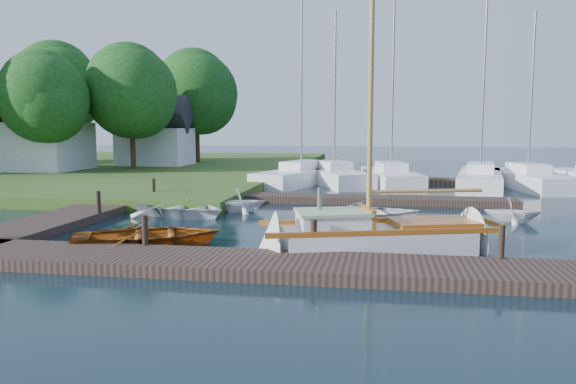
% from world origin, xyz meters
% --- Properties ---
extents(ground, '(160.00, 160.00, 0.00)m').
position_xyz_m(ground, '(0.00, 0.00, 0.00)').
color(ground, black).
rests_on(ground, ground).
extents(near_dock, '(18.00, 2.20, 0.30)m').
position_xyz_m(near_dock, '(0.00, -6.00, 0.15)').
color(near_dock, black).
rests_on(near_dock, ground).
extents(left_dock, '(2.20, 18.00, 0.30)m').
position_xyz_m(left_dock, '(-8.00, 2.00, 0.15)').
color(left_dock, black).
rests_on(left_dock, ground).
extents(far_dock, '(14.00, 1.60, 0.30)m').
position_xyz_m(far_dock, '(2.00, 6.50, 0.15)').
color(far_dock, black).
rests_on(far_dock, ground).
extents(pontoon, '(30.00, 1.60, 0.30)m').
position_xyz_m(pontoon, '(10.00, 16.00, 0.15)').
color(pontoon, black).
rests_on(pontoon, ground).
extents(mooring_post_1, '(0.16, 0.16, 0.80)m').
position_xyz_m(mooring_post_1, '(-3.00, -5.00, 0.70)').
color(mooring_post_1, black).
rests_on(mooring_post_1, near_dock).
extents(mooring_post_2, '(0.16, 0.16, 0.80)m').
position_xyz_m(mooring_post_2, '(1.50, -5.00, 0.70)').
color(mooring_post_2, black).
rests_on(mooring_post_2, near_dock).
extents(mooring_post_3, '(0.16, 0.16, 0.80)m').
position_xyz_m(mooring_post_3, '(6.00, -5.00, 0.70)').
color(mooring_post_3, black).
rests_on(mooring_post_3, near_dock).
extents(mooring_post_4, '(0.16, 0.16, 0.80)m').
position_xyz_m(mooring_post_4, '(-7.00, 0.00, 0.70)').
color(mooring_post_4, black).
rests_on(mooring_post_4, left_dock).
extents(mooring_post_5, '(0.16, 0.16, 0.80)m').
position_xyz_m(mooring_post_5, '(-7.00, 5.00, 0.70)').
color(mooring_post_5, black).
rests_on(mooring_post_5, left_dock).
extents(sailboat, '(7.41, 3.99, 9.83)m').
position_xyz_m(sailboat, '(3.18, -3.57, 0.34)').
color(sailboat, white).
rests_on(sailboat, ground).
extents(dinghy, '(4.96, 4.35, 0.86)m').
position_xyz_m(dinghy, '(-3.42, -3.92, 0.43)').
color(dinghy, '#945A12').
rests_on(dinghy, ground).
extents(tender_a, '(4.59, 3.92, 0.80)m').
position_xyz_m(tender_a, '(-4.44, 1.53, 0.40)').
color(tender_a, white).
rests_on(tender_a, ground).
extents(tender_b, '(2.49, 2.33, 1.06)m').
position_xyz_m(tender_b, '(-2.44, 2.97, 0.53)').
color(tender_b, white).
rests_on(tender_b, ground).
extents(tender_c, '(4.63, 3.78, 0.84)m').
position_xyz_m(tender_c, '(2.60, 1.26, 0.42)').
color(tender_c, white).
rests_on(tender_c, ground).
extents(tender_d, '(2.16, 1.96, 0.99)m').
position_xyz_m(tender_d, '(7.82, 2.29, 0.50)').
color(tender_d, white).
rests_on(tender_d, ground).
extents(marina_boat_0, '(4.83, 8.81, 11.23)m').
position_xyz_m(marina_boat_0, '(-1.58, 14.14, 0.57)').
color(marina_boat_0, white).
rests_on(marina_boat_0, ground).
extents(marina_boat_1, '(5.15, 7.91, 10.01)m').
position_xyz_m(marina_boat_1, '(0.37, 14.25, 0.56)').
color(marina_boat_1, white).
rests_on(marina_boat_1, ground).
extents(marina_boat_2, '(3.66, 7.77, 12.56)m').
position_xyz_m(marina_boat_2, '(3.67, 13.87, 0.59)').
color(marina_boat_2, white).
rests_on(marina_boat_2, ground).
extents(marina_boat_3, '(3.82, 9.99, 12.16)m').
position_xyz_m(marina_boat_3, '(8.62, 14.01, 0.57)').
color(marina_boat_3, white).
rests_on(marina_boat_3, ground).
extents(marina_boat_4, '(3.72, 8.10, 9.56)m').
position_xyz_m(marina_boat_4, '(11.13, 13.96, 0.56)').
color(marina_boat_4, white).
rests_on(marina_boat_4, ground).
extents(house_a, '(6.30, 5.00, 6.29)m').
position_xyz_m(house_a, '(-20.00, 16.00, 2.96)').
color(house_a, silver).
rests_on(house_a, shore).
extents(house_c, '(5.25, 4.00, 5.28)m').
position_xyz_m(house_c, '(-14.00, 22.00, 2.58)').
color(house_c, silver).
rests_on(house_c, shore).
extents(tree_2, '(5.83, 5.75, 7.82)m').
position_xyz_m(tree_2, '(-18.00, 14.05, 5.25)').
color(tree_2, '#332114').
rests_on(tree_2, shore).
extents(tree_3, '(6.41, 6.38, 8.74)m').
position_xyz_m(tree_3, '(-14.00, 18.05, 5.81)').
color(tree_3, '#332114').
rests_on(tree_3, shore).
extents(tree_4, '(7.01, 7.01, 9.66)m').
position_xyz_m(tree_4, '(-22.00, 22.05, 6.37)').
color(tree_4, '#332114').
rests_on(tree_4, shore).
extents(tree_7, '(6.83, 6.83, 9.38)m').
position_xyz_m(tree_7, '(-12.00, 26.05, 6.20)').
color(tree_7, '#332114').
rests_on(tree_7, shore).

